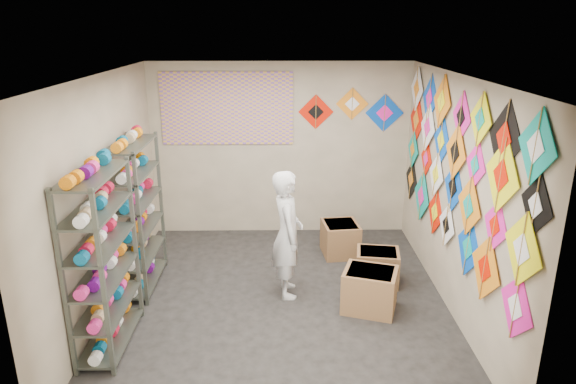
{
  "coord_description": "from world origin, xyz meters",
  "views": [
    {
      "loc": [
        0.02,
        -5.55,
        3.23
      ],
      "look_at": [
        0.1,
        0.3,
        1.3
      ],
      "focal_mm": 32.0,
      "sensor_mm": 36.0,
      "label": 1
    }
  ],
  "objects_px": {
    "shelf_rack_front": "(103,262)",
    "shopkeeper": "(287,234)",
    "carton_c": "(340,239)",
    "carton_b": "(377,267)",
    "shelf_rack_back": "(137,216)",
    "carton_a": "(370,290)"
  },
  "relations": [
    {
      "from": "carton_a",
      "to": "shopkeeper",
      "type": "bearing_deg",
      "value": 175.54
    },
    {
      "from": "shelf_rack_back",
      "to": "shopkeeper",
      "type": "height_order",
      "value": "shelf_rack_back"
    },
    {
      "from": "shelf_rack_front",
      "to": "carton_c",
      "type": "height_order",
      "value": "shelf_rack_front"
    },
    {
      "from": "shopkeeper",
      "to": "carton_b",
      "type": "distance_m",
      "value": 1.33
    },
    {
      "from": "shelf_rack_back",
      "to": "shopkeeper",
      "type": "relative_size",
      "value": 1.19
    },
    {
      "from": "shelf_rack_front",
      "to": "carton_b",
      "type": "height_order",
      "value": "shelf_rack_front"
    },
    {
      "from": "shelf_rack_back",
      "to": "carton_a",
      "type": "xyz_separation_m",
      "value": [
        2.83,
        -0.66,
        -0.7
      ]
    },
    {
      "from": "shelf_rack_back",
      "to": "shopkeeper",
      "type": "bearing_deg",
      "value": -7.81
    },
    {
      "from": "shelf_rack_back",
      "to": "carton_c",
      "type": "relative_size",
      "value": 3.47
    },
    {
      "from": "shelf_rack_front",
      "to": "shopkeeper",
      "type": "bearing_deg",
      "value": 29.15
    },
    {
      "from": "carton_a",
      "to": "shelf_rack_front",
      "type": "bearing_deg",
      "value": -149.17
    },
    {
      "from": "shelf_rack_back",
      "to": "carton_b",
      "type": "height_order",
      "value": "shelf_rack_back"
    },
    {
      "from": "carton_a",
      "to": "carton_c",
      "type": "height_order",
      "value": "carton_a"
    },
    {
      "from": "carton_b",
      "to": "carton_c",
      "type": "relative_size",
      "value": 0.98
    },
    {
      "from": "shelf_rack_front",
      "to": "carton_c",
      "type": "bearing_deg",
      "value": 39.38
    },
    {
      "from": "carton_a",
      "to": "carton_b",
      "type": "distance_m",
      "value": 0.69
    },
    {
      "from": "shelf_rack_front",
      "to": "carton_b",
      "type": "bearing_deg",
      "value": 23.19
    },
    {
      "from": "shopkeeper",
      "to": "carton_c",
      "type": "relative_size",
      "value": 2.91
    },
    {
      "from": "shopkeeper",
      "to": "carton_b",
      "type": "height_order",
      "value": "shopkeeper"
    },
    {
      "from": "shelf_rack_front",
      "to": "carton_a",
      "type": "bearing_deg",
      "value": 12.82
    },
    {
      "from": "shopkeeper",
      "to": "carton_a",
      "type": "height_order",
      "value": "shopkeeper"
    },
    {
      "from": "shelf_rack_back",
      "to": "carton_c",
      "type": "distance_m",
      "value": 2.89
    }
  ]
}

